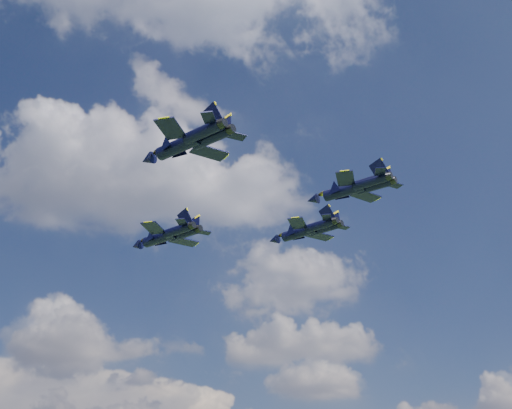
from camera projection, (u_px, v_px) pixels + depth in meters
The scene contains 4 objects.
jet_lead at pixel (158, 238), 112.37m from camera, with size 15.07×14.05×3.97m.
jet_left at pixel (176, 147), 89.52m from camera, with size 15.66×14.71×4.14m.
jet_right at pixel (297, 233), 116.23m from camera, with size 14.52×13.69×3.84m.
jet_slot at pixel (341, 191), 94.37m from camera, with size 13.77×12.09×3.54m.
Camera 1 is at (-7.86, -88.59, 15.56)m, focal length 45.00 mm.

